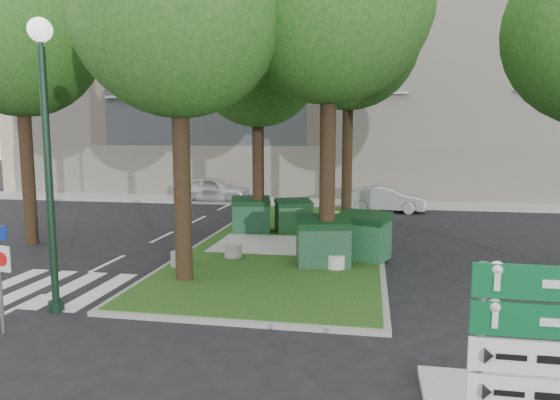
% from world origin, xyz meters
% --- Properties ---
extents(ground, '(120.00, 120.00, 0.00)m').
position_xyz_m(ground, '(0.00, 0.00, 0.00)').
color(ground, black).
rests_on(ground, ground).
extents(median_island, '(6.00, 16.00, 0.12)m').
position_xyz_m(median_island, '(0.50, 8.00, 0.06)').
color(median_island, '#1A4413').
rests_on(median_island, ground).
extents(median_kerb, '(6.30, 16.30, 0.10)m').
position_xyz_m(median_kerb, '(0.50, 8.00, 0.05)').
color(median_kerb, gray).
rests_on(median_kerb, ground).
extents(building_sidewalk, '(42.00, 3.00, 0.12)m').
position_xyz_m(building_sidewalk, '(0.00, 18.50, 0.06)').
color(building_sidewalk, '#999993').
rests_on(building_sidewalk, ground).
extents(zebra_crossing, '(5.00, 3.00, 0.01)m').
position_xyz_m(zebra_crossing, '(-3.75, 1.50, 0.01)').
color(zebra_crossing, silver).
rests_on(zebra_crossing, ground).
extents(apartment_building, '(41.00, 12.00, 16.00)m').
position_xyz_m(apartment_building, '(0.00, 26.00, 8.00)').
color(apartment_building, tan).
rests_on(apartment_building, ground).
extents(tree_median_mid, '(4.80, 4.80, 9.99)m').
position_xyz_m(tree_median_mid, '(-0.91, 9.06, 6.98)').
color(tree_median_mid, black).
rests_on(tree_median_mid, ground).
extents(tree_median_far, '(5.80, 5.80, 11.93)m').
position_xyz_m(tree_median_far, '(2.29, 12.06, 8.32)').
color(tree_median_far, black).
rests_on(tree_median_far, ground).
extents(tree_street_left, '(5.40, 5.40, 11.00)m').
position_xyz_m(tree_street_left, '(-8.41, 6.06, 7.65)').
color(tree_street_left, black).
rests_on(tree_street_left, ground).
extents(dumpster_a, '(1.67, 1.36, 1.36)m').
position_xyz_m(dumpster_a, '(-1.30, 9.04, 0.77)').
color(dumpster_a, '#0E351F').
rests_on(dumpster_a, median_island).
extents(dumpster_b, '(1.62, 1.39, 1.27)m').
position_xyz_m(dumpster_b, '(0.30, 9.43, 0.73)').
color(dumpster_b, '#123E19').
rests_on(dumpster_b, median_island).
extents(dumpster_c, '(1.71, 1.36, 1.41)m').
position_xyz_m(dumpster_c, '(1.90, 4.55, 0.80)').
color(dumpster_c, black).
rests_on(dumpster_c, median_island).
extents(dumpster_d, '(1.81, 1.56, 1.42)m').
position_xyz_m(dumpster_d, '(3.00, 5.56, 0.80)').
color(dumpster_d, '#154625').
rests_on(dumpster_d, median_island).
extents(bollard_left, '(0.55, 0.55, 0.40)m').
position_xyz_m(bollard_left, '(-2.10, 3.76, 0.32)').
color(bollard_left, gray).
rests_on(bollard_left, median_island).
extents(bollard_right, '(0.55, 0.55, 0.39)m').
position_xyz_m(bollard_right, '(2.28, 4.27, 0.32)').
color(bollard_right, '#AEADA8').
rests_on(bollard_right, median_island).
extents(bollard_mid, '(0.53, 0.53, 0.38)m').
position_xyz_m(bollard_mid, '(-0.89, 5.00, 0.31)').
color(bollard_mid, '#969691').
rests_on(bollard_mid, median_island).
extents(litter_bin, '(0.42, 0.42, 0.74)m').
position_xyz_m(litter_bin, '(1.84, 9.86, 0.49)').
color(litter_bin, yellow).
rests_on(litter_bin, median_island).
extents(street_lamp, '(0.49, 0.49, 6.18)m').
position_xyz_m(street_lamp, '(-3.50, 0.04, 3.89)').
color(street_lamp, black).
rests_on(street_lamp, ground).
extents(directional_sign, '(1.30, 0.08, 2.60)m').
position_xyz_m(directional_sign, '(4.70, -5.00, 1.85)').
color(directional_sign, slate).
rests_on(directional_sign, sidewalk_corner).
extents(car_white, '(4.40, 1.83, 1.49)m').
position_xyz_m(car_white, '(-5.71, 17.96, 0.74)').
color(car_white, silver).
rests_on(car_white, ground).
extents(car_silver, '(3.96, 1.50, 1.29)m').
position_xyz_m(car_silver, '(3.97, 15.95, 0.65)').
color(car_silver, '#AAACB3').
rests_on(car_silver, ground).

